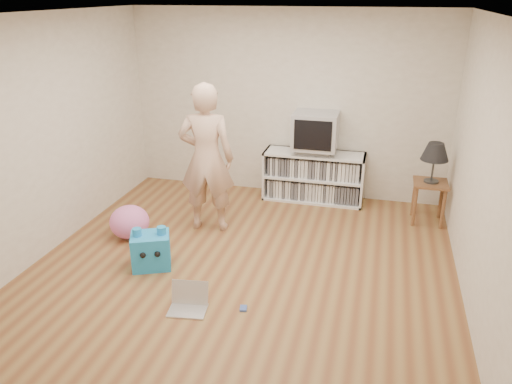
{
  "coord_description": "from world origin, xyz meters",
  "views": [
    {
      "loc": [
        1.33,
        -4.59,
        2.8
      ],
      "look_at": [
        0.03,
        0.4,
        0.71
      ],
      "focal_mm": 35.0,
      "sensor_mm": 36.0,
      "label": 1
    }
  ],
  "objects": [
    {
      "name": "laptop",
      "position": [
        -0.28,
        -0.9,
        0.07
      ],
      "size": [
        0.39,
        0.33,
        0.24
      ],
      "rotation": [
        0.0,
        0.0,
        0.14
      ],
      "color": "silver",
      "rests_on": "ground"
    },
    {
      "name": "dvd_deck",
      "position": [
        0.45,
        2.02,
        0.73
      ],
      "size": [
        0.45,
        0.35,
        0.07
      ],
      "primitive_type": "cube",
      "color": "gray",
      "rests_on": "media_unit"
    },
    {
      "name": "playing_cards",
      "position": [
        0.22,
        -0.8,
        0.01
      ],
      "size": [
        0.08,
        0.1,
        0.02
      ],
      "primitive_type": "cube",
      "rotation": [
        0.0,
        0.0,
        0.2
      ],
      "color": "#415DAF",
      "rests_on": "ground"
    },
    {
      "name": "ground",
      "position": [
        0.0,
        0.0,
        0.0
      ],
      "size": [
        4.5,
        4.5,
        0.0
      ],
      "primitive_type": "plane",
      "color": "brown",
      "rests_on": "ground"
    },
    {
      "name": "plush_pink",
      "position": [
        -1.52,
        0.29,
        0.2
      ],
      "size": [
        0.49,
        0.49,
        0.4
      ],
      "primitive_type": "ellipsoid",
      "rotation": [
        0.0,
        0.0,
        0.03
      ],
      "color": "pink",
      "rests_on": "ground"
    },
    {
      "name": "media_unit",
      "position": [
        0.45,
        2.04,
        0.35
      ],
      "size": [
        1.4,
        0.45,
        0.7
      ],
      "color": "white",
      "rests_on": "ground"
    },
    {
      "name": "crt_tv",
      "position": [
        0.45,
        2.02,
        1.02
      ],
      "size": [
        0.6,
        0.53,
        0.5
      ],
      "color": "#A5A5AA",
      "rests_on": "dvd_deck"
    },
    {
      "name": "ceiling",
      "position": [
        0.0,
        0.0,
        2.6
      ],
      "size": [
        4.5,
        4.5,
        0.01
      ],
      "primitive_type": "cube",
      "color": "white",
      "rests_on": "walls"
    },
    {
      "name": "table_lamp",
      "position": [
        1.99,
        1.65,
        0.94
      ],
      "size": [
        0.34,
        0.34,
        0.52
      ],
      "color": "#333333",
      "rests_on": "side_table"
    },
    {
      "name": "side_table",
      "position": [
        1.99,
        1.65,
        0.42
      ],
      "size": [
        0.42,
        0.42,
        0.55
      ],
      "color": "brown",
      "rests_on": "ground"
    },
    {
      "name": "person",
      "position": [
        -0.68,
        0.78,
        0.92
      ],
      "size": [
        0.72,
        0.53,
        1.83
      ],
      "primitive_type": "imported",
      "rotation": [
        0.0,
        0.0,
        3.28
      ],
      "color": "beige",
      "rests_on": "ground"
    },
    {
      "name": "walls",
      "position": [
        0.0,
        0.0,
        1.3
      ],
      "size": [
        4.52,
        4.52,
        2.6
      ],
      "color": "beige",
      "rests_on": "ground"
    },
    {
      "name": "plush_blue",
      "position": [
        -0.96,
        -0.29,
        0.2
      ],
      "size": [
        0.5,
        0.45,
        0.47
      ],
      "rotation": [
        0.0,
        0.0,
        0.42
      ],
      "color": "#1C90DE",
      "rests_on": "ground"
    }
  ]
}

